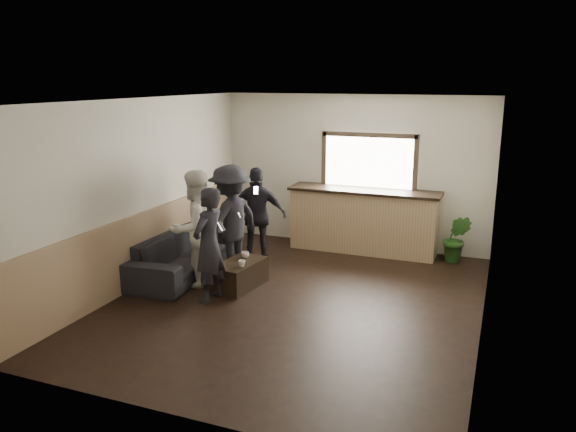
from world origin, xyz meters
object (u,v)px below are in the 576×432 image
at_px(sofa, 183,253).
at_px(person_a, 209,245).
at_px(cup_a, 245,255).
at_px(person_d, 258,215).
at_px(bar_counter, 364,217).
at_px(person_b, 195,228).
at_px(potted_plant, 456,239).
at_px(person_c, 230,221).
at_px(coffee_table, 240,274).
at_px(cup_b, 242,263).

height_order(sofa, person_a, person_a).
distance_m(sofa, cup_a, 1.11).
bearing_deg(person_d, bar_counter, -159.55).
height_order(person_a, person_b, person_b).
relative_size(potted_plant, person_c, 0.47).
height_order(sofa, person_b, person_b).
relative_size(person_a, person_b, 0.92).
relative_size(potted_plant, person_b, 0.47).
height_order(bar_counter, person_c, bar_counter).
height_order(coffee_table, cup_b, cup_b).
relative_size(cup_b, person_c, 0.06).
distance_m(coffee_table, cup_b, 0.33).
distance_m(bar_counter, person_a, 3.41).
distance_m(person_a, person_c, 1.12).
bearing_deg(person_a, person_c, -162.63).
height_order(person_b, person_d, person_b).
height_order(cup_b, potted_plant, potted_plant).
distance_m(coffee_table, person_d, 1.38).
xyz_separation_m(sofa, person_d, (0.87, 0.99, 0.48)).
height_order(coffee_table, person_c, person_c).
bearing_deg(sofa, person_b, -132.45).
bearing_deg(person_c, coffee_table, 56.30).
bearing_deg(person_a, coffee_table, 170.89).
xyz_separation_m(cup_b, potted_plant, (2.80, 2.60, -0.03)).
xyz_separation_m(person_a, person_d, (-0.08, 1.82, 0.00)).
relative_size(bar_counter, person_b, 1.52).
distance_m(coffee_table, cup_a, 0.33).
bearing_deg(bar_counter, person_b, -126.93).
distance_m(cup_b, person_c, 0.94).
distance_m(sofa, potted_plant, 4.61).
height_order(bar_counter, cup_a, bar_counter).
distance_m(sofa, person_c, 0.95).
bearing_deg(potted_plant, person_a, -135.52).
relative_size(cup_a, person_d, 0.07).
bearing_deg(person_c, cup_a, 73.51).
height_order(potted_plant, person_c, person_c).
bearing_deg(person_c, person_a, 29.16).
bearing_deg(cup_a, cup_b, -70.69).
bearing_deg(person_b, person_c, 177.55).
bearing_deg(coffee_table, potted_plant, 39.64).
distance_m(cup_b, person_d, 1.48).
xyz_separation_m(person_c, person_d, (0.14, 0.73, -0.07)).
height_order(coffee_table, cup_a, cup_a).
bearing_deg(bar_counter, person_c, -130.09).
bearing_deg(person_a, cup_a, 175.62).
bearing_deg(cup_b, cup_a, 109.31).
xyz_separation_m(coffee_table, person_a, (-0.16, -0.61, 0.62)).
distance_m(sofa, coffee_table, 1.14).
bearing_deg(cup_b, potted_plant, 42.89).
bearing_deg(cup_a, person_a, -100.25).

